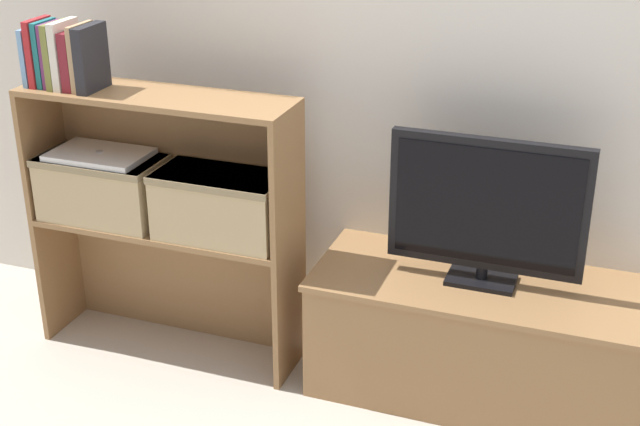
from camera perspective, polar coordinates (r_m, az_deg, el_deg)
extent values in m
plane|color=#BCB2A3|center=(3.09, -0.87, -11.65)|extent=(16.00, 16.00, 0.00)
cube|color=silver|center=(3.03, 2.34, 12.50)|extent=(10.00, 0.05, 2.40)
cube|color=olive|center=(3.05, 9.96, -8.03)|extent=(1.07, 0.45, 0.41)
cube|color=olive|center=(2.95, 10.25, -4.51)|extent=(1.09, 0.47, 0.02)
cube|color=black|center=(2.94, 10.28, -4.21)|extent=(0.22, 0.14, 0.02)
cylinder|color=black|center=(2.93, 10.32, -3.73)|extent=(0.04, 0.04, 0.04)
cube|color=black|center=(2.82, 10.67, 0.54)|extent=(0.62, 0.04, 0.43)
cube|color=black|center=(2.81, 10.60, 0.39)|extent=(0.57, 0.00, 0.38)
cube|color=olive|center=(3.52, -16.28, -3.29)|extent=(0.02, 0.27, 0.49)
cube|color=olive|center=(3.10, -1.95, -6.17)|extent=(0.02, 0.27, 0.49)
cube|color=olive|center=(3.38, -8.58, -3.74)|extent=(0.92, 0.02, 0.49)
cube|color=olive|center=(3.18, -9.88, -0.92)|extent=(0.92, 0.27, 0.02)
cube|color=olive|center=(3.33, -17.23, 4.14)|extent=(0.02, 0.27, 0.48)
cube|color=olive|center=(2.89, -2.09, 2.19)|extent=(0.02, 0.27, 0.48)
cube|color=olive|center=(3.18, -9.11, 4.01)|extent=(0.92, 0.02, 0.48)
cube|color=olive|center=(3.01, -10.52, 7.32)|extent=(0.92, 0.27, 0.02)
cube|color=#709ECC|center=(3.20, -17.87, 9.56)|extent=(0.02, 0.13, 0.20)
cube|color=#B22328|center=(3.18, -17.49, 9.80)|extent=(0.02, 0.13, 0.22)
cube|color=#1E7075|center=(3.17, -17.11, 9.74)|extent=(0.02, 0.12, 0.22)
cube|color=#6B2D66|center=(3.15, -16.75, 9.68)|extent=(0.02, 0.12, 0.22)
cube|color=olive|center=(3.14, -16.40, 9.70)|extent=(0.02, 0.14, 0.22)
cube|color=silver|center=(3.12, -15.98, 9.73)|extent=(0.03, 0.14, 0.23)
cube|color=maroon|center=(3.10, -15.41, 9.44)|extent=(0.03, 0.13, 0.20)
cube|color=tan|center=(3.09, -14.97, 9.62)|extent=(0.02, 0.14, 0.22)
cube|color=#232328|center=(3.07, -14.43, 9.58)|extent=(0.04, 0.15, 0.22)
cube|color=tan|center=(3.23, -13.71, 1.58)|extent=(0.43, 0.23, 0.23)
cube|color=#917E5B|center=(3.20, -13.89, 3.29)|extent=(0.44, 0.23, 0.02)
cube|color=tan|center=(3.01, -6.38, 0.48)|extent=(0.43, 0.23, 0.23)
cube|color=#917E5B|center=(2.97, -6.47, 2.30)|extent=(0.44, 0.23, 0.02)
cube|color=white|center=(3.19, -13.93, 3.66)|extent=(0.34, 0.22, 0.02)
cylinder|color=#99999E|center=(3.18, -13.95, 3.85)|extent=(0.02, 0.02, 0.00)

